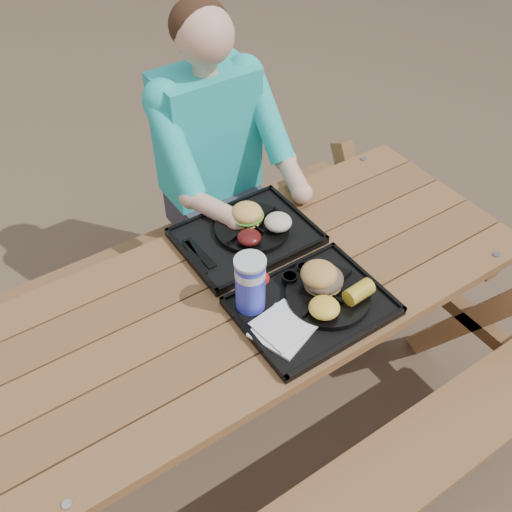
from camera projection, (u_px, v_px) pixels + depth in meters
ground at (256, 409)px, 2.34m from camera, size 60.00×60.00×0.00m
picnic_table at (256, 355)px, 2.08m from camera, size 1.80×1.49×0.75m
tray_near at (312, 307)px, 1.74m from camera, size 0.45×0.35×0.02m
tray_far at (246, 237)px, 1.97m from camera, size 0.45×0.35×0.02m
plate_near at (328, 296)px, 1.74m from camera, size 0.26×0.26×0.02m
plate_far at (252, 228)px, 1.97m from camera, size 0.26×0.26×0.02m
napkin_stack at (282, 330)px, 1.65m from camera, size 0.19×0.19×0.02m
soda_cup at (250, 285)px, 1.67m from camera, size 0.09×0.09×0.18m
condiment_bbq at (290, 279)px, 1.79m from camera, size 0.05×0.05×0.03m
condiment_mustard at (304, 269)px, 1.82m from camera, size 0.04×0.04×0.03m
sandwich at (324, 271)px, 1.72m from camera, size 0.12×0.12×0.12m
mac_cheese at (324, 308)px, 1.67m from camera, size 0.09×0.09×0.05m
corn_cob at (359, 292)px, 1.71m from camera, size 0.10×0.10×0.05m
cutlery_far at (200, 253)px, 1.89m from camera, size 0.04×0.17×0.01m
burger at (247, 209)px, 1.95m from camera, size 0.11×0.11×0.10m
baked_beans at (249, 237)px, 1.89m from camera, size 0.08×0.08×0.04m
potato_salad at (278, 222)px, 1.94m from camera, size 0.09×0.09×0.05m
diner at (213, 182)px, 2.39m from camera, size 0.48×0.84×1.28m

